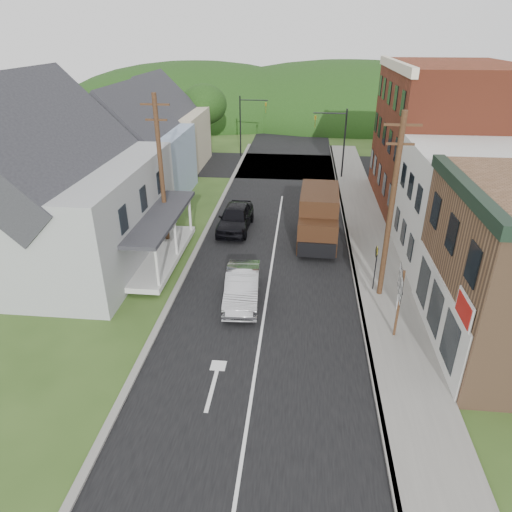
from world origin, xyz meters
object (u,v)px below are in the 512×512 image
(delivery_van, at_px, (318,217))
(warning_sign, at_px, (376,262))
(dark_sedan, at_px, (235,218))
(route_sign_cluster, at_px, (399,294))
(silver_sedan, at_px, (242,287))

(delivery_van, height_order, warning_sign, delivery_van)
(dark_sedan, distance_m, warning_sign, 10.82)
(route_sign_cluster, bearing_deg, delivery_van, 114.73)
(dark_sedan, bearing_deg, silver_sedan, -77.58)
(dark_sedan, height_order, delivery_van, delivery_van)
(warning_sign, bearing_deg, delivery_van, 116.26)
(warning_sign, bearing_deg, route_sign_cluster, -82.18)
(delivery_van, relative_size, route_sign_cluster, 1.83)
(delivery_van, bearing_deg, warning_sign, -63.29)
(delivery_van, bearing_deg, silver_sedan, -114.83)
(silver_sedan, distance_m, dark_sedan, 8.85)
(silver_sedan, bearing_deg, delivery_van, 59.10)
(warning_sign, bearing_deg, silver_sedan, -164.97)
(silver_sedan, distance_m, delivery_van, 8.37)
(dark_sedan, height_order, route_sign_cluster, route_sign_cluster)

